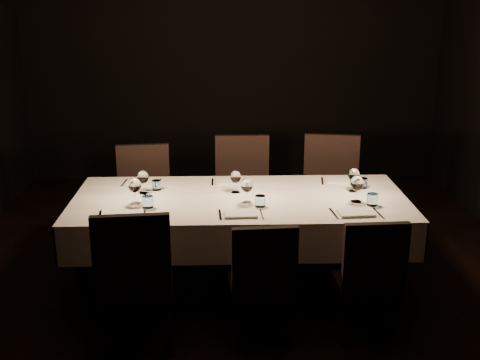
{
  "coord_description": "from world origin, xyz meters",
  "views": [
    {
      "loc": [
        -0.13,
        -4.29,
        2.24
      ],
      "look_at": [
        0.0,
        0.0,
        0.9
      ],
      "focal_mm": 45.0,
      "sensor_mm": 36.0,
      "label": 1
    }
  ],
  "objects_px": {
    "dining_table": "(240,207)",
    "chair_near_center": "(262,277)",
    "chair_far_center": "(242,188)",
    "chair_near_left": "(134,274)",
    "chair_near_right": "(370,273)",
    "chair_far_right": "(330,189)",
    "chair_far_left": "(144,195)"
  },
  "relations": [
    {
      "from": "dining_table",
      "to": "chair_near_center",
      "type": "distance_m",
      "value": 0.81
    },
    {
      "from": "dining_table",
      "to": "chair_far_center",
      "type": "distance_m",
      "value": 0.87
    },
    {
      "from": "chair_near_left",
      "to": "chair_near_right",
      "type": "height_order",
      "value": "chair_near_left"
    },
    {
      "from": "chair_near_right",
      "to": "chair_far_right",
      "type": "distance_m",
      "value": 1.54
    },
    {
      "from": "chair_far_center",
      "to": "chair_near_right",
      "type": "bearing_deg",
      "value": -63.04
    },
    {
      "from": "dining_table",
      "to": "chair_near_left",
      "type": "xyz_separation_m",
      "value": [
        -0.69,
        -0.83,
        -0.15
      ]
    },
    {
      "from": "chair_far_left",
      "to": "chair_far_center",
      "type": "distance_m",
      "value": 0.88
    },
    {
      "from": "chair_far_left",
      "to": "chair_far_center",
      "type": "height_order",
      "value": "chair_far_center"
    },
    {
      "from": "chair_near_center",
      "to": "chair_far_right",
      "type": "relative_size",
      "value": 0.84
    },
    {
      "from": "chair_far_center",
      "to": "chair_far_right",
      "type": "xyz_separation_m",
      "value": [
        0.79,
        -0.06,
        0.01
      ]
    },
    {
      "from": "chair_near_left",
      "to": "chair_far_right",
      "type": "distance_m",
      "value": 2.24
    },
    {
      "from": "chair_near_left",
      "to": "chair_far_left",
      "type": "distance_m",
      "value": 1.6
    },
    {
      "from": "chair_far_center",
      "to": "chair_far_right",
      "type": "relative_size",
      "value": 0.99
    },
    {
      "from": "chair_near_left",
      "to": "chair_far_left",
      "type": "xyz_separation_m",
      "value": [
        -0.13,
        1.59,
        -0.01
      ]
    },
    {
      "from": "chair_near_center",
      "to": "chair_far_center",
      "type": "distance_m",
      "value": 1.64
    },
    {
      "from": "chair_near_left",
      "to": "chair_near_center",
      "type": "relative_size",
      "value": 1.14
    },
    {
      "from": "chair_near_center",
      "to": "chair_far_left",
      "type": "height_order",
      "value": "chair_far_left"
    },
    {
      "from": "chair_near_left",
      "to": "chair_far_center",
      "type": "bearing_deg",
      "value": -118.61
    },
    {
      "from": "dining_table",
      "to": "chair_far_left",
      "type": "relative_size",
      "value": 2.62
    },
    {
      "from": "chair_far_right",
      "to": "chair_far_center",
      "type": "bearing_deg",
      "value": -174.88
    },
    {
      "from": "chair_far_right",
      "to": "chair_far_left",
      "type": "bearing_deg",
      "value": -169.38
    },
    {
      "from": "chair_far_right",
      "to": "chair_near_right",
      "type": "bearing_deg",
      "value": -81.12
    },
    {
      "from": "chair_near_right",
      "to": "chair_far_left",
      "type": "distance_m",
      "value": 2.23
    },
    {
      "from": "chair_near_left",
      "to": "chair_near_center",
      "type": "distance_m",
      "value": 0.82
    },
    {
      "from": "chair_near_left",
      "to": "chair_far_left",
      "type": "height_order",
      "value": "chair_near_left"
    },
    {
      "from": "chair_near_center",
      "to": "chair_far_right",
      "type": "xyz_separation_m",
      "value": [
        0.71,
        1.58,
        0.08
      ]
    },
    {
      "from": "chair_near_center",
      "to": "chair_near_right",
      "type": "xyz_separation_m",
      "value": [
        0.71,
        0.03,
        0.0
      ]
    },
    {
      "from": "chair_near_right",
      "to": "chair_far_center",
      "type": "bearing_deg",
      "value": -66.54
    },
    {
      "from": "dining_table",
      "to": "chair_far_center",
      "type": "height_order",
      "value": "chair_far_center"
    },
    {
      "from": "chair_far_left",
      "to": "chair_far_right",
      "type": "relative_size",
      "value": 0.94
    },
    {
      "from": "chair_near_right",
      "to": "chair_far_center",
      "type": "height_order",
      "value": "chair_far_center"
    },
    {
      "from": "chair_far_center",
      "to": "dining_table",
      "type": "bearing_deg",
      "value": -92.22
    }
  ]
}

